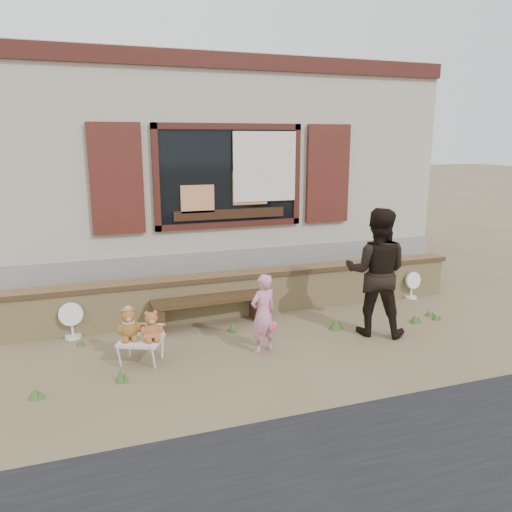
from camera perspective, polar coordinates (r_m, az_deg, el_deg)
name	(u,v)px	position (r m, az deg, el deg)	size (l,w,h in m)	color
ground	(270,336)	(6.97, 1.62, -9.10)	(80.00, 80.00, 0.00)	brown
shopfront	(196,171)	(10.79, -6.82, 9.65)	(8.04, 5.13, 4.00)	#9D977F
brick_wall	(248,292)	(7.74, -0.96, -4.12)	(7.10, 0.36, 0.67)	tan
bench	(209,305)	(7.27, -5.36, -5.60)	(1.68, 0.42, 0.43)	#352412
folding_chair	(141,341)	(6.25, -13.02, -9.45)	(0.62, 0.60, 0.30)	beige
teddy_bear_left	(129,323)	(6.21, -14.36, -7.42)	(0.29, 0.25, 0.40)	brown
teddy_bear_right	(151,325)	(6.13, -11.87, -7.72)	(0.27, 0.23, 0.37)	brown
child	(263,313)	(6.30, 0.83, -6.58)	(0.37, 0.25, 1.02)	pink
adult	(376,272)	(6.99, 13.59, -1.79)	(0.86, 0.67, 1.76)	black
fan_left	(72,320)	(7.24, -20.32, -6.89)	(0.32, 0.22, 0.52)	white
fan_right	(412,285)	(8.89, 17.37, -3.17)	(0.29, 0.20, 0.47)	white
grass_tufts	(279,336)	(6.80, 2.60, -9.12)	(5.65, 1.41, 0.15)	#3D5B24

